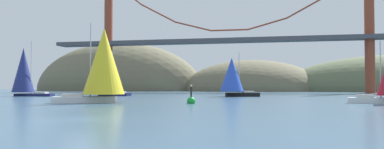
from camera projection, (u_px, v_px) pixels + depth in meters
name	position (u px, v px, depth m)	size (l,w,h in m)	color
ground_plane	(81.00, 119.00, 24.92)	(360.00, 360.00, 0.00)	#385670
headland_center	(251.00, 91.00, 155.96)	(59.24, 44.00, 26.14)	#6B664C
headland_left	(118.00, 91.00, 168.28)	(77.95, 44.00, 43.69)	#6B664C
suspension_bridge	(230.00, 36.00, 118.40)	(119.37, 6.00, 39.47)	brown
sailboat_yellow_sail	(103.00, 63.00, 49.43)	(10.01, 7.56, 10.62)	white
sailboat_red_spinnaker	(106.00, 74.00, 83.18)	(9.34, 6.43, 9.93)	#191E4C
sailboat_navy_sail	(24.00, 71.00, 79.52)	(9.23, 4.99, 11.87)	#191E4C
sailboat_blue_spinnaker	(232.00, 76.00, 76.53)	(8.78, 6.08, 9.21)	black
channel_buoy	(191.00, 101.00, 47.02)	(1.10, 1.10, 2.64)	green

